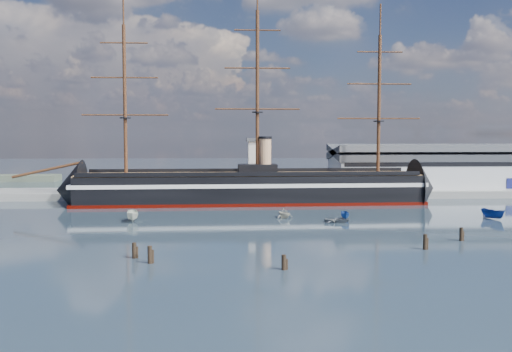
{
  "coord_description": "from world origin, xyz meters",
  "views": [
    {
      "loc": [
        -5.76,
        -88.4,
        18.12
      ],
      "look_at": [
        1.09,
        35.0,
        9.0
      ],
      "focal_mm": 40.0,
      "sensor_mm": 36.0,
      "label": 1
    }
  ],
  "objects": [
    {
      "name": "quay_tower",
      "position": [
        3.0,
        73.0,
        9.75
      ],
      "size": [
        5.0,
        5.0,
        15.0
      ],
      "color": "silver",
      "rests_on": "ground"
    },
    {
      "name": "piling_near_mid",
      "position": [
        2.11,
        -13.76,
        0.0
      ],
      "size": [
        0.64,
        0.64,
        2.74
      ],
      "primitive_type": "cylinder",
      "color": "black",
      "rests_on": "ground"
    },
    {
      "name": "warehouse",
      "position": [
        58.0,
        80.0,
        7.98
      ],
      "size": [
        63.0,
        21.0,
        11.6
      ],
      "color": "#B7BABC",
      "rests_on": "ground"
    },
    {
      "name": "motorboat_c",
      "position": [
        19.77,
        30.1,
        0.0
      ],
      "size": [
        5.4,
        2.52,
        2.09
      ],
      "primitive_type": "imported",
      "rotation": [
        0.0,
        0.0,
        -0.12
      ],
      "color": "navy",
      "rests_on": "ground"
    },
    {
      "name": "piling_near_right",
      "position": [
        25.66,
        -1.65,
        0.0
      ],
      "size": [
        0.64,
        0.64,
        3.13
      ],
      "primitive_type": "cylinder",
      "color": "black",
      "rests_on": "ground"
    },
    {
      "name": "motorboat_a",
      "position": [
        -24.78,
        29.81,
        0.0
      ],
      "size": [
        7.59,
        3.74,
        2.91
      ],
      "primitive_type": "imported",
      "rotation": [
        0.0,
        0.0,
        0.15
      ],
      "color": "silver",
      "rests_on": "ground"
    },
    {
      "name": "piling_far_right",
      "position": [
        34.4,
        5.28,
        0.0
      ],
      "size": [
        0.64,
        0.64,
        2.96
      ],
      "primitive_type": "cylinder",
      "color": "black",
      "rests_on": "ground"
    },
    {
      "name": "motorboat_f",
      "position": [
        51.53,
        29.33,
        0.0
      ],
      "size": [
        7.23,
        5.22,
        2.73
      ],
      "primitive_type": "imported",
      "rotation": [
        0.0,
        0.0,
        0.45
      ],
      "color": "navy",
      "rests_on": "ground"
    },
    {
      "name": "warship",
      "position": [
        -0.89,
        60.0,
        4.04
      ],
      "size": [
        113.09,
        18.62,
        53.94
      ],
      "rotation": [
        0.0,
        0.0,
        0.03
      ],
      "color": "black",
      "rests_on": "ground"
    },
    {
      "name": "ground",
      "position": [
        0.0,
        40.0,
        0.0
      ],
      "size": [
        600.0,
        600.0,
        0.0
      ],
      "primitive_type": "plane",
      "color": "#27343F",
      "rests_on": "ground"
    },
    {
      "name": "motorboat_b",
      "position": [
        17.22,
        26.2,
        0.0
      ],
      "size": [
        2.07,
        3.42,
        1.49
      ],
      "primitive_type": "imported",
      "rotation": [
        0.0,
        0.0,
        1.3
      ],
      "color": "slate",
      "rests_on": "ground"
    },
    {
      "name": "quay",
      "position": [
        10.0,
        76.0,
        0.0
      ],
      "size": [
        180.0,
        18.0,
        2.0
      ],
      "primitive_type": "cube",
      "color": "slate",
      "rests_on": "ground"
    },
    {
      "name": "piling_near_left",
      "position": [
        -16.26,
        -8.92,
        0.0
      ],
      "size": [
        0.64,
        0.64,
        3.19
      ],
      "primitive_type": "cylinder",
      "color": "black",
      "rests_on": "ground"
    },
    {
      "name": "motorboat_d",
      "position": [
        7.08,
        33.24,
        0.0
      ],
      "size": [
        7.42,
        5.82,
        2.51
      ],
      "primitive_type": "imported",
      "rotation": [
        0.0,
        0.0,
        0.49
      ],
      "color": "beige",
      "rests_on": "ground"
    },
    {
      "name": "piling_extra",
      "position": [
        -18.98,
        -5.45,
        0.0
      ],
      "size": [
        0.64,
        0.64,
        3.0
      ],
      "primitive_type": "cylinder",
      "color": "black",
      "rests_on": "ground"
    }
  ]
}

